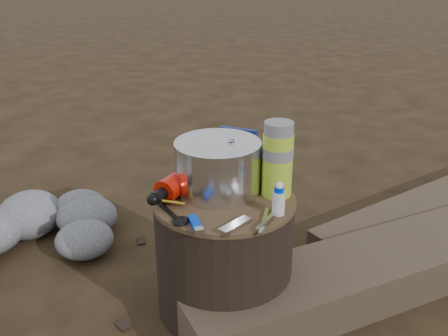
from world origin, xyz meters
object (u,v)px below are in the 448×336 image
(stump, at_px, (224,254))
(travel_mug, at_px, (272,167))
(fuel_bottle, at_px, (184,179))
(camping_pot, at_px, (231,167))
(log_main, at_px, (409,260))
(thermos, at_px, (277,160))

(stump, xyz_separation_m, travel_mug, (0.11, 0.14, 0.25))
(fuel_bottle, bearing_deg, stump, 2.89)
(stump, bearing_deg, camping_pot, 79.15)
(camping_pot, bearing_deg, stump, -100.85)
(log_main, relative_size, thermos, 7.52)
(fuel_bottle, height_order, travel_mug, travel_mug)
(log_main, xyz_separation_m, camping_pot, (-0.55, -0.30, 0.40))
(log_main, distance_m, travel_mug, 0.62)
(log_main, bearing_deg, travel_mug, -108.85)
(camping_pot, bearing_deg, thermos, 13.94)
(thermos, bearing_deg, stump, -152.21)
(stump, height_order, camping_pot, camping_pot)
(log_main, bearing_deg, stump, -101.85)
(stump, relative_size, thermos, 1.88)
(thermos, xyz_separation_m, travel_mug, (-0.03, 0.07, -0.05))
(stump, distance_m, camping_pot, 0.28)
(fuel_bottle, relative_size, thermos, 1.29)
(stump, bearing_deg, log_main, 31.63)
(fuel_bottle, distance_m, travel_mug, 0.27)
(log_main, xyz_separation_m, thermos, (-0.42, -0.27, 0.43))
(camping_pot, xyz_separation_m, thermos, (0.13, 0.03, 0.03))
(camping_pot, relative_size, travel_mug, 1.45)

